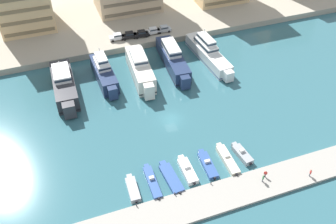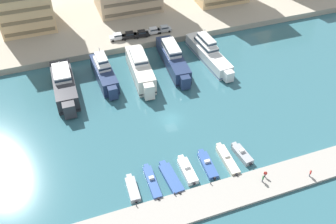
{
  "view_description": "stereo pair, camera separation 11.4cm",
  "coord_description": "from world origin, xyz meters",
  "px_view_note": "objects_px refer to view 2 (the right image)",
  "views": [
    {
      "loc": [
        -20.56,
        -55.44,
        55.36
      ],
      "look_at": [
        -0.78,
        -0.11,
        2.5
      ],
      "focal_mm": 40.0,
      "sensor_mm": 36.0,
      "label": 1
    },
    {
      "loc": [
        -20.45,
        -55.48,
        55.36
      ],
      "look_at": [
        -0.78,
        -0.11,
        2.5
      ],
      "focal_mm": 40.0,
      "sensor_mm": 36.0,
      "label": 2
    }
  ],
  "objects_px": {
    "car_white_far_left": "(117,36)",
    "pedestrian_mid_deck": "(311,173)",
    "yacht_navy_left": "(104,72)",
    "car_silver_center": "(164,29)",
    "yacht_navy_center_left": "(173,59)",
    "motorboat_white_center_left": "(187,170)",
    "car_black_mid_left": "(141,34)",
    "car_white_center_left": "(153,31)",
    "pedestrian_far_side": "(265,174)",
    "motorboat_blue_center": "(207,164)",
    "motorboat_blue_left": "(152,182)",
    "motorboat_grey_mid_right": "(242,154)",
    "yacht_charcoal_far_left": "(64,85)",
    "motorboat_cream_center_right": "(227,160)",
    "pedestrian_near_edge": "(263,178)",
    "yacht_ivory_mid_left": "(140,69)",
    "car_black_left": "(129,35)",
    "yacht_white_center": "(208,53)",
    "motorboat_blue_mid_left": "(171,178)",
    "motorboat_grey_far_left": "(133,189)"
  },
  "relations": [
    {
      "from": "motorboat_blue_left",
      "to": "motorboat_blue_mid_left",
      "type": "bearing_deg",
      "value": -3.4
    },
    {
      "from": "motorboat_white_center_left",
      "to": "car_black_mid_left",
      "type": "bearing_deg",
      "value": 83.71
    },
    {
      "from": "motorboat_white_center_left",
      "to": "motorboat_grey_mid_right",
      "type": "relative_size",
      "value": 1.17
    },
    {
      "from": "motorboat_blue_center",
      "to": "motorboat_cream_center_right",
      "type": "bearing_deg",
      "value": -4.07
    },
    {
      "from": "yacht_navy_center_left",
      "to": "motorboat_grey_mid_right",
      "type": "relative_size",
      "value": 3.41
    },
    {
      "from": "motorboat_blue_left",
      "to": "car_silver_center",
      "type": "xyz_separation_m",
      "value": [
        18.92,
        47.97,
        2.19
      ]
    },
    {
      "from": "car_silver_center",
      "to": "motorboat_cream_center_right",
      "type": "bearing_deg",
      "value": -94.4
    },
    {
      "from": "motorboat_blue_mid_left",
      "to": "car_silver_center",
      "type": "xyz_separation_m",
      "value": [
        15.37,
        48.18,
        2.26
      ]
    },
    {
      "from": "car_white_center_left",
      "to": "pedestrian_far_side",
      "type": "bearing_deg",
      "value": -85.57
    },
    {
      "from": "motorboat_white_center_left",
      "to": "car_white_center_left",
      "type": "distance_m",
      "value": 48.46
    },
    {
      "from": "yacht_navy_left",
      "to": "car_silver_center",
      "type": "bearing_deg",
      "value": 35.38
    },
    {
      "from": "yacht_navy_left",
      "to": "motorboat_cream_center_right",
      "type": "distance_m",
      "value": 37.33
    },
    {
      "from": "motorboat_blue_center",
      "to": "car_white_far_left",
      "type": "height_order",
      "value": "car_white_far_left"
    },
    {
      "from": "car_white_far_left",
      "to": "pedestrian_mid_deck",
      "type": "distance_m",
      "value": 60.86
    },
    {
      "from": "car_silver_center",
      "to": "pedestrian_near_edge",
      "type": "bearing_deg",
      "value": -90.04
    },
    {
      "from": "car_silver_center",
      "to": "yacht_charcoal_far_left",
      "type": "bearing_deg",
      "value": -151.68
    },
    {
      "from": "yacht_navy_left",
      "to": "motorboat_white_center_left",
      "type": "relative_size",
      "value": 2.33
    },
    {
      "from": "yacht_navy_left",
      "to": "pedestrian_far_side",
      "type": "distance_m",
      "value": 44.79
    },
    {
      "from": "yacht_navy_center_left",
      "to": "pedestrian_mid_deck",
      "type": "xyz_separation_m",
      "value": [
        11.3,
        -42.14,
        -0.66
      ]
    },
    {
      "from": "pedestrian_near_edge",
      "to": "yacht_ivory_mid_left",
      "type": "bearing_deg",
      "value": 106.82
    },
    {
      "from": "yacht_navy_center_left",
      "to": "car_silver_center",
      "type": "bearing_deg",
      "value": 79.94
    },
    {
      "from": "motorboat_blue_mid_left",
      "to": "car_white_far_left",
      "type": "distance_m",
      "value": 48.53
    },
    {
      "from": "yacht_charcoal_far_left",
      "to": "motorboat_grey_far_left",
      "type": "distance_m",
      "value": 33.01
    },
    {
      "from": "yacht_navy_left",
      "to": "car_black_mid_left",
      "type": "distance_m",
      "value": 19.41
    },
    {
      "from": "motorboat_white_center_left",
      "to": "motorboat_blue_center",
      "type": "xyz_separation_m",
      "value": [
        4.21,
        0.12,
        -0.14
      ]
    },
    {
      "from": "pedestrian_mid_deck",
      "to": "pedestrian_far_side",
      "type": "distance_m",
      "value": 8.25
    },
    {
      "from": "motorboat_blue_left",
      "to": "motorboat_grey_mid_right",
      "type": "height_order",
      "value": "motorboat_grey_mid_right"
    },
    {
      "from": "yacht_ivory_mid_left",
      "to": "motorboat_blue_center",
      "type": "distance_m",
      "value": 31.65
    },
    {
      "from": "yacht_white_center",
      "to": "pedestrian_mid_deck",
      "type": "xyz_separation_m",
      "value": [
        1.67,
        -41.84,
        -0.58
      ]
    },
    {
      "from": "motorboat_white_center_left",
      "to": "car_black_mid_left",
      "type": "distance_m",
      "value": 47.5
    },
    {
      "from": "yacht_ivory_mid_left",
      "to": "motorboat_blue_mid_left",
      "type": "distance_m",
      "value": 32.29
    },
    {
      "from": "car_black_mid_left",
      "to": "pedestrian_near_edge",
      "type": "xyz_separation_m",
      "value": [
        6.67,
        -54.15,
        -1.09
      ]
    },
    {
      "from": "yacht_white_center",
      "to": "car_white_center_left",
      "type": "distance_m",
      "value": 17.88
    },
    {
      "from": "motorboat_blue_left",
      "to": "motorboat_blue_mid_left",
      "type": "distance_m",
      "value": 3.55
    },
    {
      "from": "yacht_navy_left",
      "to": "pedestrian_far_side",
      "type": "xyz_separation_m",
      "value": [
        21.18,
        -39.45,
        -0.84
      ]
    },
    {
      "from": "yacht_white_center",
      "to": "car_white_far_left",
      "type": "distance_m",
      "value": 25.28
    },
    {
      "from": "yacht_navy_left",
      "to": "car_black_left",
      "type": "bearing_deg",
      "value": 54.57
    },
    {
      "from": "motorboat_blue_center",
      "to": "pedestrian_far_side",
      "type": "height_order",
      "value": "pedestrian_far_side"
    },
    {
      "from": "motorboat_blue_mid_left",
      "to": "car_black_left",
      "type": "relative_size",
      "value": 1.96
    },
    {
      "from": "yacht_charcoal_far_left",
      "to": "motorboat_blue_center",
      "type": "relative_size",
      "value": 2.53
    },
    {
      "from": "yacht_ivory_mid_left",
      "to": "yacht_navy_center_left",
      "type": "xyz_separation_m",
      "value": [
        9.12,
        1.89,
        -0.27
      ]
    },
    {
      "from": "car_black_left",
      "to": "yacht_white_center",
      "type": "bearing_deg",
      "value": -40.25
    },
    {
      "from": "motorboat_grey_mid_right",
      "to": "car_black_mid_left",
      "type": "bearing_deg",
      "value": 97.68
    },
    {
      "from": "motorboat_blue_mid_left",
      "to": "motorboat_white_center_left",
      "type": "distance_m",
      "value": 3.51
    },
    {
      "from": "pedestrian_far_side",
      "to": "yacht_navy_center_left",
      "type": "bearing_deg",
      "value": 95.02
    },
    {
      "from": "yacht_ivory_mid_left",
      "to": "car_black_mid_left",
      "type": "relative_size",
      "value": 4.53
    },
    {
      "from": "motorboat_blue_center",
      "to": "car_black_left",
      "type": "xyz_separation_m",
      "value": [
        -2.36,
        47.44,
        2.29
      ]
    },
    {
      "from": "pedestrian_mid_deck",
      "to": "car_black_mid_left",
      "type": "bearing_deg",
      "value": 105.46
    },
    {
      "from": "motorboat_blue_left",
      "to": "pedestrian_far_side",
      "type": "xyz_separation_m",
      "value": [
        19.86,
        -5.86,
        0.99
      ]
    },
    {
      "from": "car_black_mid_left",
      "to": "yacht_ivory_mid_left",
      "type": "bearing_deg",
      "value": -107.46
    }
  ]
}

